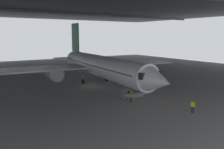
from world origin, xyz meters
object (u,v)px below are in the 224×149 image
at_px(crew_worker_near_nose, 193,106).
at_px(baggage_tug, 112,74).
at_px(traffic_cone_orange, 164,104).
at_px(boarding_stairs, 133,92).
at_px(crew_worker_by_stairs, 131,96).
at_px(airplane_main, 100,66).

distance_m(crew_worker_near_nose, baggage_tug, 28.32).
bearing_deg(traffic_cone_orange, boarding_stairs, 93.18).
bearing_deg(crew_worker_by_stairs, traffic_cone_orange, -55.80).
relative_size(airplane_main, crew_worker_near_nose, 23.87).
height_order(airplane_main, crew_worker_near_nose, airplane_main).
bearing_deg(traffic_cone_orange, crew_worker_by_stairs, 124.20).
distance_m(crew_worker_near_nose, crew_worker_by_stairs, 8.43).
xyz_separation_m(crew_worker_near_nose, baggage_tug, (6.41, 27.58, -0.39)).
bearing_deg(traffic_cone_orange, airplane_main, 90.28).
height_order(traffic_cone_orange, baggage_tug, baggage_tug).
bearing_deg(airplane_main, crew_worker_near_nose, -87.81).
height_order(airplane_main, traffic_cone_orange, airplane_main).
bearing_deg(boarding_stairs, baggage_tug, 66.88).
relative_size(crew_worker_near_nose, crew_worker_by_stairs, 0.99).
distance_m(crew_worker_by_stairs, traffic_cone_orange, 4.58).
relative_size(traffic_cone_orange, baggage_tug, 0.25).
relative_size(boarding_stairs, baggage_tug, 2.00).
height_order(airplane_main, boarding_stairs, airplane_main).
xyz_separation_m(airplane_main, baggage_tug, (7.20, 6.82, -3.02)).
distance_m(boarding_stairs, traffic_cone_orange, 6.12).
bearing_deg(crew_worker_near_nose, crew_worker_by_stairs, 112.80).
relative_size(crew_worker_near_nose, baggage_tug, 0.68).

